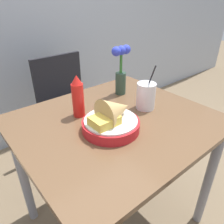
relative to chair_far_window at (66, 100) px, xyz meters
The scene contains 7 objects.
ground_plane 0.92m from the chair_far_window, 99.90° to the right, with size 12.00×12.00×0.00m, color #7A664C.
dining_table 0.78m from the chair_far_window, 99.90° to the right, with size 0.91×0.80×0.73m.
chair_far_window is the anchor object (origin of this frame).
food_basket 0.89m from the chair_far_window, 103.64° to the right, with size 0.25×0.25×0.16m.
ketchup_bottle 0.74m from the chair_far_window, 111.65° to the right, with size 0.06×0.06×0.21m.
drink_cup 0.83m from the chair_far_window, 85.63° to the right, with size 0.10×0.10×0.23m.
flower_vase 0.68m from the chair_far_window, 81.68° to the right, with size 0.12×0.06×0.28m.
Camera 1 is at (-0.58, -0.67, 1.27)m, focal length 35.00 mm.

